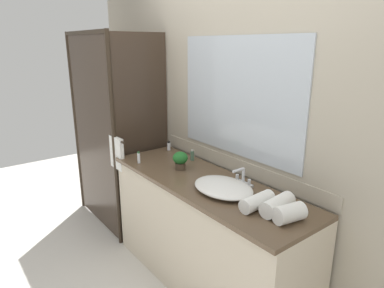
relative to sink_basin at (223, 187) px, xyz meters
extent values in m
plane|color=silver|center=(-0.22, 0.01, -0.93)|extent=(8.00, 8.00, 0.00)
cube|color=#B2A893|center=(-0.22, 0.36, 0.37)|extent=(4.40, 0.05, 2.60)
cube|color=#B2A893|center=(-0.22, 0.33, 0.02)|extent=(1.80, 0.01, 0.11)
cube|color=silver|center=(-0.22, 0.33, 0.56)|extent=(1.23, 0.01, 0.89)
cube|color=beige|center=(-0.22, 0.02, -0.50)|extent=(1.80, 0.56, 0.87)
cube|color=brown|center=(-0.22, 0.01, -0.05)|extent=(1.80, 0.58, 0.03)
cylinder|color=#2D2319|center=(-2.17, -0.26, 0.07)|extent=(0.04, 0.04, 2.00)
cylinder|color=#2D2319|center=(-1.17, -0.26, 0.07)|extent=(0.04, 0.04, 2.00)
cube|color=#2D2319|center=(-1.67, -0.26, 1.05)|extent=(1.00, 0.04, 0.04)
cube|color=#382B21|center=(-1.67, -0.26, 0.07)|extent=(0.96, 0.01, 1.96)
cube|color=#382B21|center=(-1.17, 0.03, 0.07)|extent=(0.01, 0.57, 1.96)
cylinder|color=#2D2319|center=(-1.15, -0.25, 0.13)|extent=(0.32, 0.02, 0.02)
cube|color=white|center=(-1.15, -0.25, 0.00)|extent=(0.22, 0.04, 0.30)
ellipsoid|color=white|center=(0.00, 0.00, 0.00)|extent=(0.46, 0.35, 0.06)
cube|color=silver|center=(0.00, 0.19, -0.02)|extent=(0.17, 0.04, 0.02)
cylinder|color=silver|center=(0.00, 0.19, 0.04)|extent=(0.02, 0.02, 0.10)
cylinder|color=silver|center=(0.00, 0.14, 0.09)|extent=(0.02, 0.11, 0.02)
cylinder|color=silver|center=(-0.06, 0.19, 0.01)|extent=(0.02, 0.02, 0.04)
cylinder|color=silver|center=(0.06, 0.19, 0.01)|extent=(0.02, 0.02, 0.04)
cylinder|color=#473828|center=(-0.53, 0.01, 0.00)|extent=(0.09, 0.09, 0.05)
ellipsoid|color=#216526|center=(-0.53, 0.01, 0.07)|extent=(0.12, 0.12, 0.10)
cylinder|color=silver|center=(-1.02, 0.23, 0.01)|extent=(0.03, 0.03, 0.07)
cylinder|color=black|center=(-1.02, 0.23, 0.05)|extent=(0.02, 0.02, 0.01)
cylinder|color=#4C7056|center=(-0.64, 0.23, 0.01)|extent=(0.03, 0.03, 0.08)
cylinder|color=#B7B2A8|center=(-0.64, 0.23, 0.06)|extent=(0.03, 0.03, 0.01)
cylinder|color=silver|center=(-0.87, -0.18, 0.01)|extent=(0.02, 0.02, 0.09)
cylinder|color=#2D6638|center=(-0.87, -0.18, 0.06)|extent=(0.02, 0.02, 0.01)
cylinder|color=white|center=(0.54, 0.02, 0.02)|extent=(0.14, 0.20, 0.11)
cylinder|color=white|center=(0.43, 0.05, 0.02)|extent=(0.13, 0.25, 0.10)
cylinder|color=white|center=(0.32, -0.01, 0.02)|extent=(0.10, 0.25, 0.09)
camera|label=1|loc=(1.57, -1.48, 0.95)|focal=31.66mm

